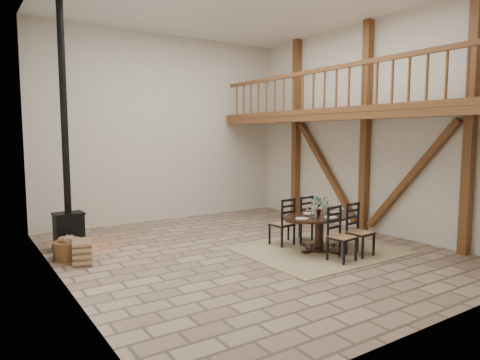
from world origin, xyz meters
TOP-DOWN VIEW (x-y plane):
  - ground at (0.00, 0.00)m, footprint 8.00×8.00m
  - room_shell at (1.19, 0.00)m, footprint 7.02×8.02m
  - rug at (1.21, -0.73)m, footprint 3.00×2.50m
  - dining_table at (1.21, -0.73)m, footprint 1.85×2.04m
  - wood_stove at (-2.97, 2.15)m, footprint 0.60×0.46m
  - log_basket at (-3.15, 1.43)m, footprint 0.53×0.53m
  - log_stack at (-3.00, 0.96)m, footprint 0.43×0.52m

SIDE VIEW (x-z plane):
  - ground at x=0.00m, z-range 0.00..0.00m
  - rug at x=1.21m, z-range 0.00..0.02m
  - log_basket at x=-3.15m, z-range -0.03..0.41m
  - log_stack at x=-3.00m, z-range 0.00..0.45m
  - dining_table at x=1.21m, z-range -0.14..0.98m
  - wood_stove at x=-2.97m, z-range -1.35..3.65m
  - room_shell at x=1.19m, z-range 0.51..5.52m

